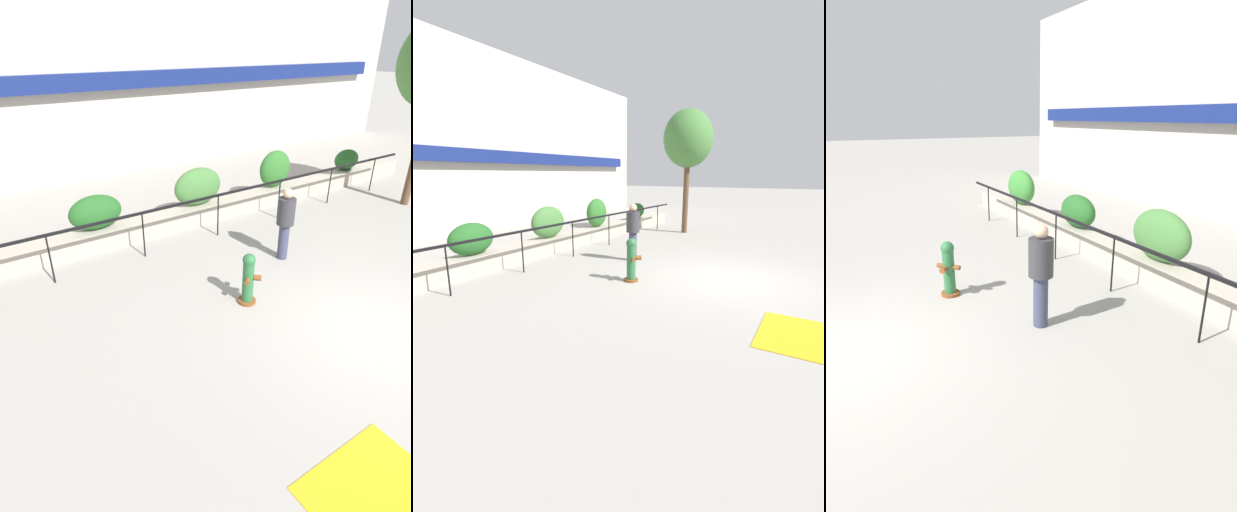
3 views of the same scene
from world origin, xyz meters
TOP-DOWN VIEW (x-y plane):
  - ground_plane at (0.00, 0.00)m, footprint 120.00×120.00m
  - building_facade at (0.00, 11.98)m, footprint 30.00×1.36m
  - planter_wall_low at (0.00, 6.00)m, footprint 18.00×0.70m
  - fence_railing_segment at (-0.00, 4.90)m, footprint 15.00×0.05m
  - hedge_bush_1 at (-2.86, 6.00)m, footprint 1.32×0.62m
  - hedge_bush_2 at (0.09, 6.00)m, footprint 1.47×0.58m
  - hedge_bush_3 at (2.95, 6.00)m, footprint 1.14×0.58m
  - hedge_bush_4 at (6.39, 6.00)m, footprint 1.04×0.62m
  - fire_hydrant at (-1.31, 2.04)m, footprint 0.50×0.50m
  - street_tree at (6.29, 3.49)m, footprint 2.31×2.08m
  - pedestrian at (0.54, 3.01)m, footprint 0.45×0.45m
  - tactile_warning_pad at (-2.50, -1.95)m, footprint 1.59×1.59m

SIDE VIEW (x-z plane):
  - ground_plane at x=0.00m, z-range 0.00..0.00m
  - tactile_warning_pad at x=-2.50m, z-range 0.00..0.01m
  - planter_wall_low at x=0.00m, z-range 0.00..0.50m
  - fire_hydrant at x=-1.31m, z-range 0.01..1.09m
  - hedge_bush_4 at x=6.39m, z-range 0.50..1.21m
  - hedge_bush_1 at x=-2.86m, z-range 0.50..1.35m
  - pedestrian at x=0.54m, z-range 0.12..1.85m
  - fence_railing_segment at x=0.00m, z-range 0.44..1.59m
  - hedge_bush_2 at x=0.09m, z-range 0.50..1.55m
  - hedge_bush_3 at x=2.95m, z-range 0.50..1.63m
  - building_facade at x=0.00m, z-range -0.01..7.99m
  - street_tree at x=6.29m, z-range 1.39..6.67m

